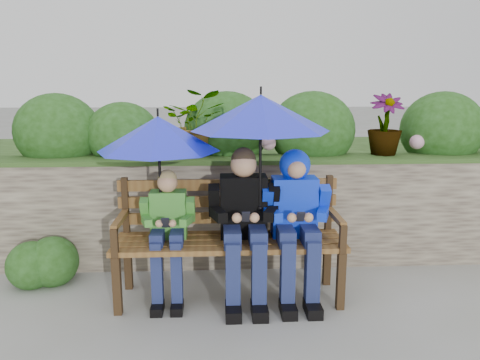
{
  "coord_description": "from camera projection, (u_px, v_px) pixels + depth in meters",
  "views": [
    {
      "loc": [
        -0.19,
        -3.56,
        1.72
      ],
      "look_at": [
        0.0,
        0.1,
        0.95
      ],
      "focal_mm": 35.0,
      "sensor_mm": 36.0,
      "label": 1
    }
  ],
  "objects": [
    {
      "name": "ground",
      "position": [
        241.0,
        296.0,
        3.84
      ],
      "size": [
        60.0,
        60.0,
        0.0
      ],
      "primitive_type": "plane",
      "color": "gray",
      "rests_on": "ground"
    },
    {
      "name": "garden_backdrop",
      "position": [
        238.0,
        180.0,
        5.28
      ],
      "size": [
        8.0,
        2.86,
        1.87
      ],
      "color": "brown",
      "rests_on": "ground"
    },
    {
      "name": "park_bench",
      "position": [
        229.0,
        231.0,
        3.77
      ],
      "size": [
        1.81,
        0.53,
        0.96
      ],
      "color": "#322212",
      "rests_on": "ground"
    },
    {
      "name": "boy_left",
      "position": [
        168.0,
        227.0,
        3.66
      ],
      "size": [
        0.42,
        0.49,
        1.05
      ],
      "color": "#378923",
      "rests_on": "ground"
    },
    {
      "name": "boy_middle",
      "position": [
        244.0,
        218.0,
        3.65
      ],
      "size": [
        0.55,
        0.64,
        1.22
      ],
      "color": "black",
      "rests_on": "ground"
    },
    {
      "name": "boy_right",
      "position": [
        296.0,
        212.0,
        3.68
      ],
      "size": [
        0.53,
        0.65,
        1.2
      ],
      "color": "#1B26C8",
      "rests_on": "ground"
    },
    {
      "name": "umbrella_left",
      "position": [
        158.0,
        134.0,
        3.55
      ],
      "size": [
        0.94,
        0.94,
        0.81
      ],
      "color": "#1D29E9",
      "rests_on": "ground"
    },
    {
      "name": "umbrella_right",
      "position": [
        261.0,
        113.0,
        3.5
      ],
      "size": [
        1.06,
        1.06,
        0.96
      ],
      "color": "#1D29E9",
      "rests_on": "ground"
    }
  ]
}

